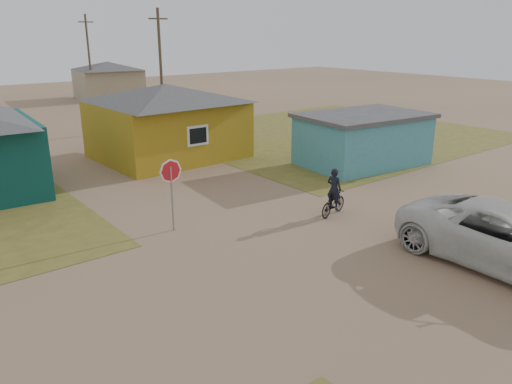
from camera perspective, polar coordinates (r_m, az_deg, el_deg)
ground at (r=15.48m, az=7.39°, el=-7.18°), size 120.00×120.00×0.00m
grass_ne at (r=33.78m, az=8.43°, el=6.62°), size 20.00×18.00×0.00m
house_yellow at (r=27.23m, az=-10.10°, el=8.10°), size 7.72×6.76×3.90m
shed_turquoise at (r=25.99m, az=12.08°, el=5.96°), size 6.71×4.93×2.60m
house_beige_east at (r=53.82m, az=-16.50°, el=12.26°), size 6.95×6.05×3.60m
utility_pole_near at (r=35.88m, az=-10.83°, el=13.82°), size 1.40×0.20×8.00m
utility_pole_far at (r=50.91m, az=-18.52°, el=14.37°), size 1.40×0.20×8.00m
stop_sign at (r=16.84m, az=-9.69°, el=1.53°), size 0.78×0.34×2.52m
cyclist at (r=18.59m, az=8.86°, el=-0.71°), size 1.65×0.80×1.80m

